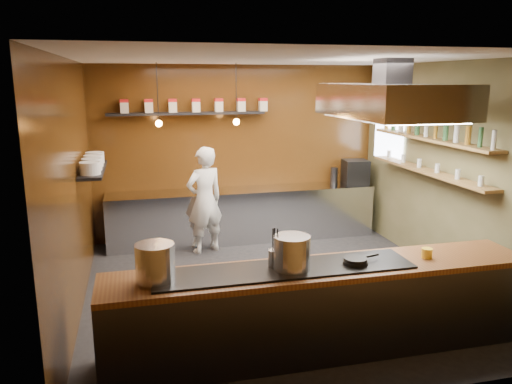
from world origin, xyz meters
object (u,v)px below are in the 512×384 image
object	(u,v)px
stockpot_large	(155,262)
stockpot_small	(292,253)
extractor_hood	(391,100)
chef	(205,200)
espresso_machine	(355,172)

from	to	relation	value
stockpot_large	stockpot_small	xyz separation A→B (m)	(1.30, -0.03, -0.01)
extractor_hood	stockpot_large	bearing A→B (deg)	-157.74
extractor_hood	chef	world-z (taller)	extractor_hood
extractor_hood	espresso_machine	distance (m)	3.06
stockpot_small	stockpot_large	bearing A→B (deg)	178.47
extractor_hood	stockpot_large	world-z (taller)	extractor_hood
chef	extractor_hood	bearing A→B (deg)	112.57
stockpot_large	chef	bearing A→B (deg)	74.52
stockpot_large	espresso_machine	bearing A→B (deg)	45.51
stockpot_large	espresso_machine	size ratio (longest dim) A/B	0.85
extractor_hood	chef	xyz separation A→B (m)	(-2.03, 2.11, -1.64)
stockpot_small	espresso_machine	distance (m)	4.56
extractor_hood	chef	size ratio (longest dim) A/B	1.16
espresso_machine	extractor_hood	bearing A→B (deg)	-100.34
extractor_hood	chef	distance (m)	3.36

